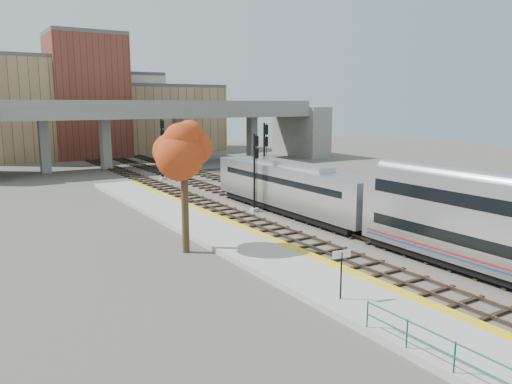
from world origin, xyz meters
TOP-DOWN VIEW (x-y plane):
  - ground at (0.00, 0.00)m, footprint 160.00×160.00m
  - platform at (-7.25, 0.00)m, footprint 4.50×60.00m
  - yellow_strip at (-5.35, 0.00)m, footprint 0.70×60.00m
  - tracks at (0.93, 12.50)m, footprint 10.70×95.00m
  - overpass at (4.92, 45.00)m, footprint 54.00×12.00m
  - buildings_far at (1.26, 66.57)m, footprint 43.00×21.00m
  - parking_lot at (14.00, 28.00)m, footprint 14.00×18.00m
  - locomotive at (1.00, 7.75)m, footprint 3.02×19.05m
  - signal_mast_near at (-1.10, 9.90)m, footprint 0.60×0.64m
  - signal_mast_mid at (3.00, 14.76)m, footprint 0.60×0.64m
  - signal_mast_far at (-1.10, 30.95)m, footprint 0.60×0.64m
  - station_sign at (-8.35, -9.23)m, footprint 0.90×0.20m
  - tree at (-10.88, 2.16)m, footprint 3.60×3.60m
  - car_a at (9.90, 24.53)m, footprint 2.58×3.77m
  - car_b at (15.45, 25.80)m, footprint 1.72×3.96m
  - car_c at (17.67, 30.84)m, footprint 1.75×3.75m

SIDE VIEW (x-z plane):
  - ground at x=0.00m, z-range 0.00..0.00m
  - parking_lot at x=14.00m, z-range 0.00..0.04m
  - tracks at x=0.93m, z-range -0.05..0.20m
  - platform at x=-7.25m, z-range 0.00..0.35m
  - yellow_strip at x=-5.35m, z-range 0.35..0.36m
  - car_c at x=17.67m, z-range 0.04..1.10m
  - car_a at x=9.90m, z-range 0.04..1.23m
  - car_b at x=15.45m, z-range 0.04..1.31m
  - station_sign at x=-8.35m, z-range 0.84..3.12m
  - locomotive at x=1.00m, z-range 0.23..4.33m
  - signal_mast_near at x=-1.10m, z-range -0.12..6.46m
  - signal_mast_mid at x=3.00m, z-range 0.01..7.26m
  - signal_mast_far at x=-1.10m, z-range 0.01..7.28m
  - overpass at x=4.92m, z-range 1.06..10.56m
  - tree at x=-10.88m, z-range 2.15..11.06m
  - buildings_far at x=1.26m, z-range -2.42..18.18m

